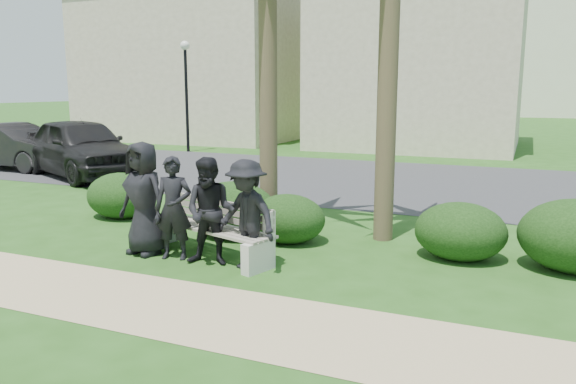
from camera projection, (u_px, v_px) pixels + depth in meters
name	position (u px, v px, depth m)	size (l,w,h in m)	color
ground	(257.00, 265.00, 8.03)	(160.00, 160.00, 0.00)	#234D16
footpath	(187.00, 310.00, 6.40)	(30.00, 1.60, 0.01)	tan
asphalt_street	(388.00, 181.00, 15.26)	(160.00, 8.00, 0.01)	#2D2D30
stucco_bldg_left	(201.00, 65.00, 28.28)	(10.40, 8.40, 7.30)	#BBAD8C
stucco_bldg_right	(422.00, 60.00, 24.01)	(8.40, 8.40, 7.30)	#BBAD8C
street_lamp	(186.00, 76.00, 21.83)	(0.36, 0.36, 4.29)	black
park_bench	(207.00, 232.00, 8.40)	(2.48, 1.20, 0.82)	gray
man_a	(144.00, 198.00, 8.43)	(0.84, 0.55, 1.71)	black
man_b	(174.00, 208.00, 8.20)	(0.56, 0.36, 1.52)	black
man_c	(211.00, 212.00, 7.92)	(0.75, 0.58, 1.54)	black
man_d	(247.00, 215.00, 7.73)	(1.00, 0.57, 1.54)	black
hedge_a	(121.00, 194.00, 10.94)	(1.38, 1.14, 0.90)	black
hedge_c	(234.00, 208.00, 9.53)	(1.48, 1.23, 0.97)	black
hedge_d	(288.00, 217.00, 9.18)	(1.25, 1.03, 0.81)	black
hedge_e	(460.00, 230.00, 8.26)	(1.33, 1.10, 0.87)	black
car_a	(81.00, 147.00, 15.93)	(1.97, 4.91, 1.67)	black
car_b	(14.00, 146.00, 17.49)	(1.49, 4.28, 1.41)	black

